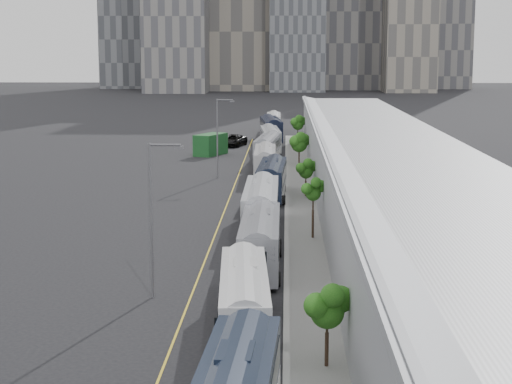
{
  "coord_description": "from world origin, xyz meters",
  "views": [
    {
      "loc": [
        4.1,
        -6.55,
        14.36
      ],
      "look_at": [
        1.65,
        62.54,
        3.0
      ],
      "focal_mm": 60.0,
      "sensor_mm": 36.0,
      "label": 1
    }
  ],
  "objects_px": {
    "bus_7": "(267,151)",
    "bus_6": "(265,164)",
    "shipping_container": "(211,145)",
    "bus_10": "(274,124)",
    "bus_8": "(270,141)",
    "bus_2": "(244,307)",
    "suv": "(233,140)",
    "bus_3": "(260,246)",
    "street_lamp_near": "(154,210)",
    "street_lamp_far": "(219,133)",
    "bus_4": "(261,211)",
    "bus_5": "(272,182)",
    "bus_9": "(271,131)"
  },
  "relations": [
    {
      "from": "bus_3",
      "to": "bus_9",
      "type": "xyz_separation_m",
      "value": [
        -0.78,
        82.8,
        0.11
      ]
    },
    {
      "from": "bus_10",
      "to": "street_lamp_near",
      "type": "bearing_deg",
      "value": -93.46
    },
    {
      "from": "bus_7",
      "to": "suv",
      "type": "relative_size",
      "value": 1.92
    },
    {
      "from": "bus_6",
      "to": "bus_3",
      "type": "bearing_deg",
      "value": -89.73
    },
    {
      "from": "bus_5",
      "to": "bus_2",
      "type": "bearing_deg",
      "value": -88.88
    },
    {
      "from": "bus_8",
      "to": "suv",
      "type": "bearing_deg",
      "value": 128.02
    },
    {
      "from": "bus_10",
      "to": "bus_2",
      "type": "bearing_deg",
      "value": -90.44
    },
    {
      "from": "bus_7",
      "to": "street_lamp_far",
      "type": "distance_m",
      "value": 16.43
    },
    {
      "from": "bus_4",
      "to": "suv",
      "type": "xyz_separation_m",
      "value": [
        -6.13,
        62.8,
        -0.76
      ]
    },
    {
      "from": "bus_7",
      "to": "shipping_container",
      "type": "xyz_separation_m",
      "value": [
        -8.17,
        7.21,
        -0.01
      ]
    },
    {
      "from": "bus_6",
      "to": "street_lamp_far",
      "type": "xyz_separation_m",
      "value": [
        -5.24,
        -1.24,
        3.74
      ]
    },
    {
      "from": "shipping_container",
      "to": "bus_2",
      "type": "bearing_deg",
      "value": -59.77
    },
    {
      "from": "bus_9",
      "to": "shipping_container",
      "type": "xyz_separation_m",
      "value": [
        -8.16,
        -19.19,
        -0.18
      ]
    },
    {
      "from": "bus_7",
      "to": "street_lamp_far",
      "type": "bearing_deg",
      "value": -104.12
    },
    {
      "from": "bus_5",
      "to": "bus_9",
      "type": "xyz_separation_m",
      "value": [
        -1.06,
        54.32,
        0.14
      ]
    },
    {
      "from": "bus_6",
      "to": "street_lamp_near",
      "type": "xyz_separation_m",
      "value": [
        -5.24,
        -49.56,
        3.79
      ]
    },
    {
      "from": "street_lamp_near",
      "to": "bus_5",
      "type": "bearing_deg",
      "value": 80.0
    },
    {
      "from": "bus_4",
      "to": "bus_8",
      "type": "bearing_deg",
      "value": 90.17
    },
    {
      "from": "bus_5",
      "to": "bus_3",
      "type": "bearing_deg",
      "value": -88.5
    },
    {
      "from": "bus_8",
      "to": "shipping_container",
      "type": "height_order",
      "value": "bus_8"
    },
    {
      "from": "bus_10",
      "to": "bus_8",
      "type": "bearing_deg",
      "value": -90.56
    },
    {
      "from": "bus_2",
      "to": "suv",
      "type": "height_order",
      "value": "bus_2"
    },
    {
      "from": "bus_5",
      "to": "shipping_container",
      "type": "xyz_separation_m",
      "value": [
        -9.22,
        35.13,
        -0.04
      ]
    },
    {
      "from": "bus_9",
      "to": "bus_4",
      "type": "bearing_deg",
      "value": -95.29
    },
    {
      "from": "bus_9",
      "to": "bus_5",
      "type": "bearing_deg",
      "value": -94.55
    },
    {
      "from": "bus_3",
      "to": "bus_8",
      "type": "relative_size",
      "value": 1.02
    },
    {
      "from": "bus_6",
      "to": "bus_9",
      "type": "xyz_separation_m",
      "value": [
        -0.04,
        40.29,
        0.18
      ]
    },
    {
      "from": "bus_8",
      "to": "street_lamp_far",
      "type": "bearing_deg",
      "value": -105.45
    },
    {
      "from": "street_lamp_near",
      "to": "street_lamp_far",
      "type": "xyz_separation_m",
      "value": [
        -0.0,
        48.32,
        -0.05
      ]
    },
    {
      "from": "bus_4",
      "to": "street_lamp_far",
      "type": "distance_m",
      "value": 29.82
    },
    {
      "from": "bus_2",
      "to": "bus_10",
      "type": "bearing_deg",
      "value": 86.76
    },
    {
      "from": "bus_3",
      "to": "street_lamp_near",
      "type": "height_order",
      "value": "street_lamp_near"
    },
    {
      "from": "bus_9",
      "to": "bus_8",
      "type": "bearing_deg",
      "value": -94.95
    },
    {
      "from": "bus_4",
      "to": "suv",
      "type": "height_order",
      "value": "bus_4"
    },
    {
      "from": "bus_6",
      "to": "street_lamp_far",
      "type": "bearing_deg",
      "value": -167.45
    },
    {
      "from": "bus_9",
      "to": "suv",
      "type": "height_order",
      "value": "bus_9"
    },
    {
      "from": "bus_3",
      "to": "bus_6",
      "type": "bearing_deg",
      "value": 90.89
    },
    {
      "from": "bus_7",
      "to": "bus_6",
      "type": "bearing_deg",
      "value": -84.99
    },
    {
      "from": "bus_5",
      "to": "bus_7",
      "type": "relative_size",
      "value": 1.02
    },
    {
      "from": "bus_3",
      "to": "bus_4",
      "type": "bearing_deg",
      "value": 91.32
    },
    {
      "from": "bus_7",
      "to": "bus_10",
      "type": "distance_m",
      "value": 41.83
    },
    {
      "from": "bus_10",
      "to": "street_lamp_far",
      "type": "bearing_deg",
      "value": -95.94
    },
    {
      "from": "street_lamp_near",
      "to": "street_lamp_far",
      "type": "distance_m",
      "value": 48.32
    },
    {
      "from": "street_lamp_near",
      "to": "bus_6",
      "type": "bearing_deg",
      "value": 83.96
    },
    {
      "from": "street_lamp_near",
      "to": "bus_4",
      "type": "bearing_deg",
      "value": 73.58
    },
    {
      "from": "street_lamp_far",
      "to": "bus_7",
      "type": "bearing_deg",
      "value": 70.97
    },
    {
      "from": "bus_9",
      "to": "suv",
      "type": "distance_m",
      "value": 9.65
    },
    {
      "from": "bus_7",
      "to": "bus_9",
      "type": "distance_m",
      "value": 26.4
    },
    {
      "from": "bus_5",
      "to": "bus_10",
      "type": "distance_m",
      "value": 69.77
    },
    {
      "from": "bus_6",
      "to": "street_lamp_near",
      "type": "bearing_deg",
      "value": -96.76
    }
  ]
}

